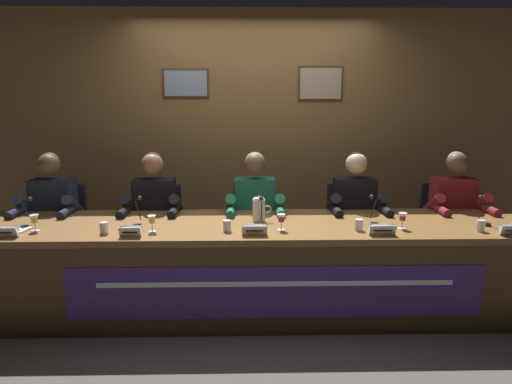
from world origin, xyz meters
The scene contains 33 objects.
ground_plane centered at (0.00, 0.00, 0.00)m, with size 12.00×12.00×0.00m, color #4C4742.
wall_back_panelled centered at (0.00, 1.41, 1.30)m, with size 6.00×0.14×2.60m.
conference_table centered at (0.00, -0.12, 0.52)m, with size 4.80×0.88×0.73m.
chair_far_left centered at (-1.80, 0.62, 0.44)m, with size 0.44×0.44×0.91m.
panelist_far_left centered at (-1.80, 0.42, 0.72)m, with size 0.51×0.48×1.23m.
nameplate_far_left centered at (-1.79, -0.33, 0.77)m, with size 0.20×0.06×0.08m.
juice_glass_far_left centered at (-1.64, -0.18, 0.81)m, with size 0.06×0.06×0.12m.
microphone_far_left centered at (-1.76, -0.07, 0.80)m, with size 0.06×0.17×0.22m.
chair_left centered at (-0.90, 0.62, 0.44)m, with size 0.44×0.44×0.91m.
panelist_left centered at (-0.90, 0.42, 0.72)m, with size 0.51×0.48×1.23m.
nameplate_left centered at (-0.90, -0.34, 0.77)m, with size 0.15×0.06×0.08m.
juice_glass_left centered at (-0.77, -0.22, 0.81)m, with size 0.06×0.06×0.12m.
water_cup_left centered at (-1.11, -0.25, 0.77)m, with size 0.06×0.06×0.08m.
microphone_left centered at (-0.91, -0.05, 0.80)m, with size 0.06×0.17×0.22m.
chair_center centered at (0.00, 0.62, 0.44)m, with size 0.44×0.44×0.91m.
panelist_center centered at (0.00, 0.42, 0.72)m, with size 0.51×0.48×1.23m.
nameplate_center centered at (-0.02, -0.32, 0.77)m, with size 0.18×0.06×0.08m.
juice_glass_center centered at (0.18, -0.20, 0.81)m, with size 0.06×0.06×0.12m.
water_cup_center centered at (-0.22, -0.22, 0.77)m, with size 0.06×0.06×0.08m.
microphone_center centered at (0.04, -0.08, 0.80)m, with size 0.06×0.17×0.22m.
chair_right centered at (0.90, 0.62, 0.44)m, with size 0.44×0.44×0.91m.
panelist_right centered at (0.90, 0.42, 0.72)m, with size 0.51×0.48×1.23m.
nameplate_right centered at (0.90, -0.34, 0.77)m, with size 0.19×0.06×0.08m.
juice_glass_right centered at (1.10, -0.18, 0.81)m, with size 0.06×0.06×0.12m.
water_cup_right centered at (0.76, -0.21, 0.77)m, with size 0.06×0.06×0.08m.
microphone_right centered at (0.92, -0.05, 0.80)m, with size 0.06×0.17×0.22m.
chair_far_right centered at (1.80, 0.62, 0.44)m, with size 0.44×0.44×0.91m.
panelist_far_right centered at (1.80, 0.42, 0.72)m, with size 0.51×0.48×1.23m.
nameplate_far_right centered at (1.83, -0.35, 0.77)m, with size 0.17×0.06×0.08m.
water_cup_far_right centered at (1.65, -0.25, 0.77)m, with size 0.06×0.06×0.08m.
microphone_far_right centered at (1.78, -0.07, 0.80)m, with size 0.06×0.17×0.22m.
water_pitcher_central centered at (0.02, 0.05, 0.82)m, with size 0.15×0.10×0.21m.
document_stack_far_left centered at (-1.81, -0.17, 0.73)m, with size 0.23×0.18×0.01m.
Camera 1 is at (-0.07, -3.27, 1.67)m, focal length 30.16 mm.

